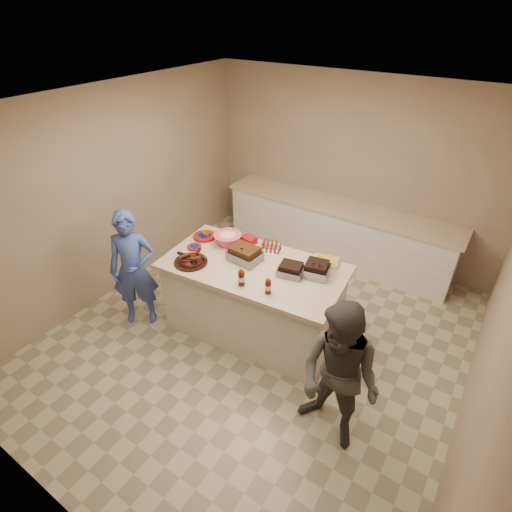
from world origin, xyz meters
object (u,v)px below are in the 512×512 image
Objects in this scene: coleslaw_bowl at (228,244)px; island at (254,329)px; bbq_bottle_a at (242,285)px; plastic_cup at (206,238)px; guest_blue at (143,317)px; bbq_bottle_b at (268,293)px; roasting_pan at (316,275)px; mustard_bottle at (249,252)px; rib_platter at (191,263)px; guest_gray at (330,432)px.

island is at bearing -22.31° from coleslaw_bowl.
bbq_bottle_a is 1.07m from plastic_cup.
bbq_bottle_a reaches higher than island.
island is at bearing -12.44° from guest_blue.
roasting_pan is at bearing 64.07° from bbq_bottle_b.
bbq_bottle_a is at bearing -27.42° from guest_blue.
bbq_bottle_a reaches higher than guest_blue.
coleslaw_bowl reaches higher than bbq_bottle_a.
roasting_pan is 0.87m from mustard_bottle.
rib_platter is at bearing -101.21° from coleslaw_bowl.
mustard_bottle is (-0.21, 0.21, 0.97)m from island.
roasting_pan is at bearing 1.71° from plastic_cup.
island is 1.12m from coleslaw_bowl.
plastic_cup reaches higher than guest_blue.
guest_gray is at bearing -31.51° from mustard_bottle.
bbq_bottle_b reaches higher than roasting_pan.
guest_blue is (-1.72, -0.28, -0.97)m from bbq_bottle_b.
plastic_cup is 2.61m from guest_gray.
rib_platter reaches higher than plastic_cup.
guest_blue is (-0.81, -0.82, -0.97)m from coleslaw_bowl.
rib_platter is 1.44× the size of roasting_pan.
roasting_pan is 1.57m from guest_gray.
rib_platter is (-0.62, -0.34, 0.97)m from island.
island is at bearing -45.12° from mustard_bottle.
bbq_bottle_a is 0.14× the size of guest_gray.
roasting_pan is at bearing 23.84° from rib_platter.
roasting_pan is 1.39× the size of bbq_bottle_b.
rib_platter is 0.25× the size of guest_gray.
mustard_bottle is at bearing 138.29° from bbq_bottle_b.
plastic_cup is at bearing -174.55° from coleslaw_bowl.
mustard_bottle is 0.62m from plastic_cup.
coleslaw_bowl is 0.32m from plastic_cup.
bbq_bottle_a is at bearing -30.66° from plastic_cup.
bbq_bottle_a is 0.30m from bbq_bottle_b.
bbq_bottle_b is 0.12× the size of guest_gray.
island is 1.21m from rib_platter.
bbq_bottle_b is at bearing 0.83° from rib_platter.
bbq_bottle_b is at bearing -44.91° from island.
guest_blue is at bearing -134.49° from coleslaw_bowl.
rib_platter reaches higher than guest_gray.
bbq_bottle_b is 1.46m from guest_gray.
coleslaw_bowl is 1.64× the size of bbq_bottle_a.
roasting_pan is at bearing 1.22° from mustard_bottle.
plastic_cup is at bearing 170.25° from roasting_pan.
island is at bearing 28.87° from rib_platter.
guest_blue is 2.72m from guest_gray.
guest_gray is at bearing -17.41° from bbq_bottle_a.
roasting_pan is at bearing 0.71° from coleslaw_bowl.
island is at bearing 104.29° from bbq_bottle_a.
plastic_cup is (-0.83, 0.18, 0.97)m from island.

